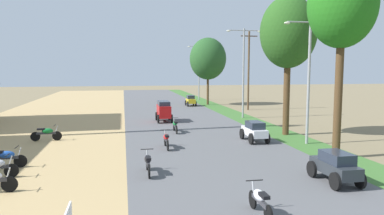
# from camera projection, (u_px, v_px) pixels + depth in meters

# --- Properties ---
(parked_motorbike_fourth) EXTENTS (1.80, 0.54, 0.94)m
(parked_motorbike_fourth) POSITION_uv_depth(u_px,v_px,m) (6.00, 157.00, 15.72)
(parked_motorbike_fourth) COLOR black
(parked_motorbike_fourth) RESTS_ON dirt_shoulder
(parked_motorbike_fifth) EXTENTS (1.80, 0.54, 0.94)m
(parked_motorbike_fifth) POSITION_uv_depth(u_px,v_px,m) (47.00, 133.00, 21.70)
(parked_motorbike_fifth) COLOR black
(parked_motorbike_fifth) RESTS_ON dirt_shoulder
(median_tree_nearest) EXTENTS (3.19, 3.19, 9.31)m
(median_tree_nearest) POSITION_uv_depth(u_px,v_px,m) (342.00, 7.00, 16.96)
(median_tree_nearest) COLOR #4C351E
(median_tree_nearest) RESTS_ON median_strip
(median_tree_second) EXTENTS (3.61, 3.61, 8.95)m
(median_tree_second) POSITION_uv_depth(u_px,v_px,m) (288.00, 33.00, 23.15)
(median_tree_second) COLOR #4C351E
(median_tree_second) RESTS_ON median_strip
(median_tree_third) EXTENTS (4.37, 4.37, 8.00)m
(median_tree_third) POSITION_uv_depth(u_px,v_px,m) (208.00, 59.00, 43.29)
(median_tree_third) COLOR #4C351E
(median_tree_third) RESTS_ON median_strip
(streetlamp_near) EXTENTS (3.16, 0.20, 7.05)m
(streetlamp_near) POSITION_uv_depth(u_px,v_px,m) (309.00, 72.00, 20.51)
(streetlamp_near) COLOR gray
(streetlamp_near) RESTS_ON median_strip
(streetlamp_mid) EXTENTS (3.16, 0.20, 7.77)m
(streetlamp_mid) POSITION_uv_depth(u_px,v_px,m) (244.00, 67.00, 31.61)
(streetlamp_mid) COLOR gray
(streetlamp_mid) RESTS_ON median_strip
(streetlamp_far) EXTENTS (3.16, 0.20, 7.54)m
(streetlamp_far) POSITION_uv_depth(u_px,v_px,m) (199.00, 68.00, 50.19)
(streetlamp_far) COLOR gray
(streetlamp_far) RESTS_ON median_strip
(utility_pole_near) EXTENTS (1.80, 0.20, 8.27)m
(utility_pole_near) POSITION_uv_depth(u_px,v_px,m) (249.00, 69.00, 38.18)
(utility_pole_near) COLOR brown
(utility_pole_near) RESTS_ON ground
(car_sedan_charcoal) EXTENTS (1.10, 2.26, 1.19)m
(car_sedan_charcoal) POSITION_uv_depth(u_px,v_px,m) (335.00, 166.00, 13.63)
(car_sedan_charcoal) COLOR #282D33
(car_sedan_charcoal) RESTS_ON road_strip
(car_sedan_white) EXTENTS (1.10, 2.26, 1.19)m
(car_sedan_white) POSITION_uv_depth(u_px,v_px,m) (255.00, 130.00, 21.42)
(car_sedan_white) COLOR silver
(car_sedan_white) RESTS_ON road_strip
(car_van_red) EXTENTS (1.19, 2.41, 1.67)m
(car_van_red) POSITION_uv_depth(u_px,v_px,m) (164.00, 110.00, 29.48)
(car_van_red) COLOR red
(car_van_red) RESTS_ON road_strip
(car_hatchback_yellow) EXTENTS (1.04, 2.00, 1.23)m
(car_hatchback_yellow) POSITION_uv_depth(u_px,v_px,m) (191.00, 100.00, 41.94)
(car_hatchback_yellow) COLOR gold
(car_hatchback_yellow) RESTS_ON road_strip
(motorbike_ahead_second) EXTENTS (0.54, 1.80, 0.94)m
(motorbike_ahead_second) POSITION_uv_depth(u_px,v_px,m) (260.00, 199.00, 10.56)
(motorbike_ahead_second) COLOR black
(motorbike_ahead_second) RESTS_ON road_strip
(motorbike_ahead_third) EXTENTS (0.54, 1.80, 0.94)m
(motorbike_ahead_third) POSITION_uv_depth(u_px,v_px,m) (148.00, 162.00, 14.82)
(motorbike_ahead_third) COLOR black
(motorbike_ahead_third) RESTS_ON road_strip
(motorbike_ahead_fourth) EXTENTS (0.54, 1.80, 0.94)m
(motorbike_ahead_fourth) POSITION_uv_depth(u_px,v_px,m) (166.00, 139.00, 19.64)
(motorbike_ahead_fourth) COLOR black
(motorbike_ahead_fourth) RESTS_ON road_strip
(motorbike_ahead_fifth) EXTENTS (0.54, 1.80, 0.94)m
(motorbike_ahead_fifth) POSITION_uv_depth(u_px,v_px,m) (175.00, 125.00, 24.51)
(motorbike_ahead_fifth) COLOR black
(motorbike_ahead_fifth) RESTS_ON road_strip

